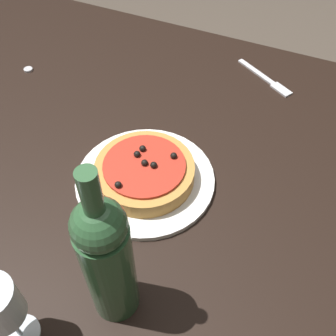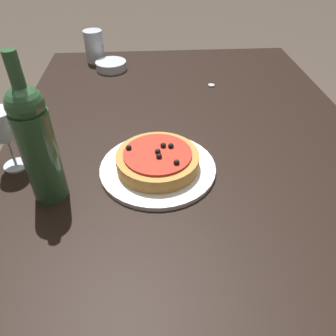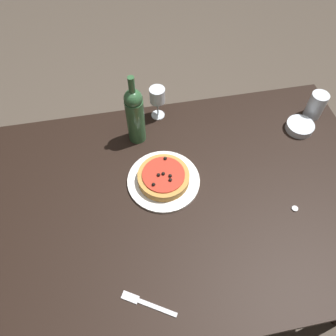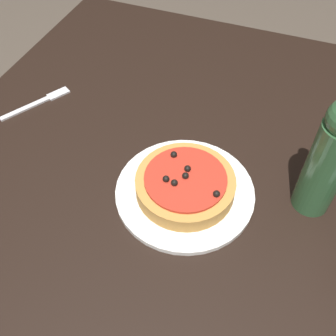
# 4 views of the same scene
# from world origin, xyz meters

# --- Properties ---
(ground_plane) EXTENTS (14.00, 14.00, 0.00)m
(ground_plane) POSITION_xyz_m (0.00, 0.00, 0.00)
(ground_plane) COLOR #4C4238
(dining_table) EXTENTS (1.55, 1.04, 0.72)m
(dining_table) POSITION_xyz_m (0.00, 0.00, 0.65)
(dining_table) COLOR black
(dining_table) RESTS_ON ground_plane
(dinner_plate) EXTENTS (0.29, 0.29, 0.01)m
(dinner_plate) POSITION_xyz_m (0.08, -0.09, 0.72)
(dinner_plate) COLOR white
(dinner_plate) RESTS_ON dining_table
(pizza) EXTENTS (0.21, 0.21, 0.05)m
(pizza) POSITION_xyz_m (0.08, -0.09, 0.75)
(pizza) COLOR #BC843D
(pizza) RESTS_ON dinner_plate
(wine_bottle) EXTENTS (0.08, 0.08, 0.34)m
(wine_bottle) POSITION_xyz_m (0.15, -0.34, 0.86)
(wine_bottle) COLOR #2D5633
(wine_bottle) RESTS_ON dining_table
(fork) EXTENTS (0.17, 0.11, 0.00)m
(fork) POSITION_xyz_m (0.22, 0.36, 0.72)
(fork) COLOR silver
(fork) RESTS_ON dining_table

